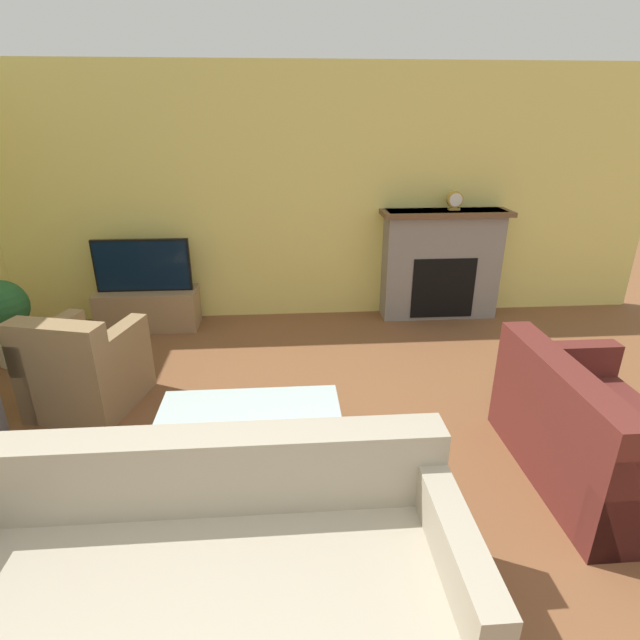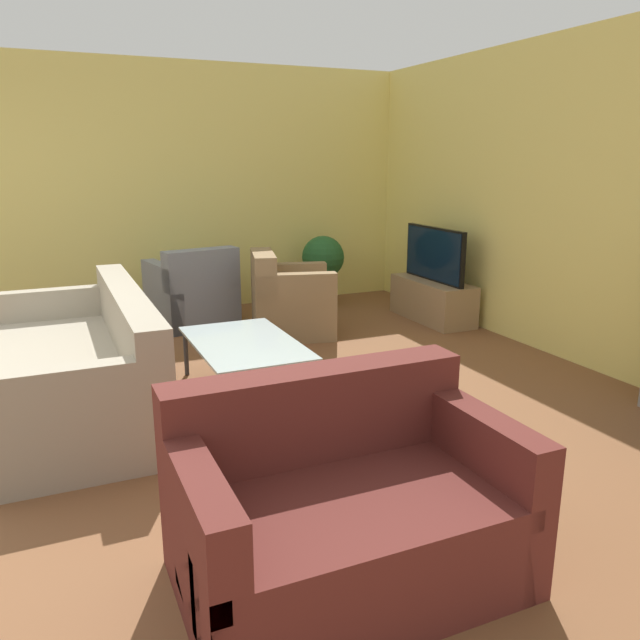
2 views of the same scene
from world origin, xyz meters
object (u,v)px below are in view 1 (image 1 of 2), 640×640
at_px(coffee_table, 249,420).
at_px(mantel_clock, 455,200).
at_px(couch_sectional, 204,582).
at_px(armchair_accent, 85,372).
at_px(potted_plant, 1,311).
at_px(tv, 142,265).
at_px(couch_loveseat, 594,438).

xyz_separation_m(coffee_table, mantel_clock, (2.12, 2.60, 0.97)).
xyz_separation_m(couch_sectional, armchair_accent, (-1.21, 1.99, 0.02)).
distance_m(potted_plant, mantel_clock, 4.61).
relative_size(couch_sectional, mantel_clock, 11.29).
bearing_deg(coffee_table, tv, 116.67).
xyz_separation_m(couch_loveseat, mantel_clock, (-0.07, 2.85, 1.04)).
bearing_deg(armchair_accent, mantel_clock, -138.88).
distance_m(couch_loveseat, mantel_clock, 3.04).
xyz_separation_m(couch_loveseat, potted_plant, (-4.51, 1.93, 0.24)).
distance_m(armchair_accent, mantel_clock, 4.00).
xyz_separation_m(tv, mantel_clock, (3.36, 0.13, 0.62)).
relative_size(couch_sectional, couch_loveseat, 1.68).
xyz_separation_m(armchair_accent, mantel_clock, (3.46, 1.74, 1.03)).
relative_size(tv, armchair_accent, 1.10).
bearing_deg(couch_sectional, couch_loveseat, 20.66).
relative_size(tv, mantel_clock, 4.98).
bearing_deg(potted_plant, coffee_table, -35.75).
xyz_separation_m(armchair_accent, coffee_table, (1.34, -0.86, 0.06)).
relative_size(couch_sectional, armchair_accent, 2.49).
bearing_deg(armchair_accent, couch_sectional, 135.61).
xyz_separation_m(couch_sectional, couch_loveseat, (2.32, 0.87, 0.01)).
bearing_deg(couch_sectional, tv, 107.06).
height_order(couch_sectional, couch_loveseat, same).
relative_size(armchair_accent, mantel_clock, 4.54).
distance_m(armchair_accent, coffee_table, 1.60).
distance_m(couch_sectional, mantel_clock, 4.48).
xyz_separation_m(tv, couch_loveseat, (3.42, -2.73, -0.42)).
height_order(couch_loveseat, potted_plant, same).
bearing_deg(potted_plant, tv, 36.14).
height_order(couch_sectional, coffee_table, couch_sectional).
bearing_deg(armchair_accent, potted_plant, -24.99).
bearing_deg(tv, mantel_clock, 2.20).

